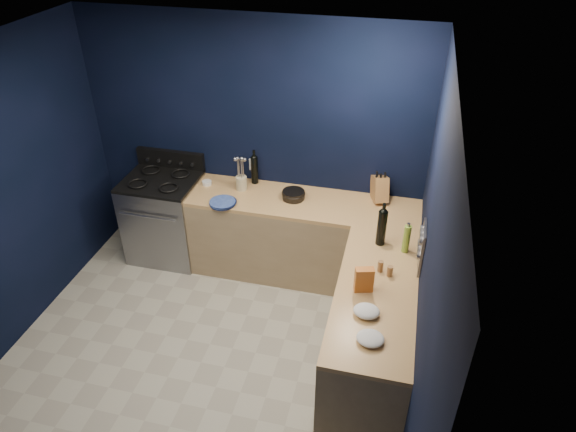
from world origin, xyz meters
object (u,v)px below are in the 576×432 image
(plate_stack, at_px, (223,203))
(knife_block, at_px, (380,189))
(utensil_crock, at_px, (241,183))
(gas_range, at_px, (166,219))
(crouton_bag, at_px, (364,280))

(plate_stack, xyz_separation_m, knife_block, (1.48, 0.46, 0.11))
(plate_stack, relative_size, utensil_crock, 1.80)
(gas_range, relative_size, knife_block, 3.73)
(plate_stack, distance_m, utensil_crock, 0.34)
(gas_range, distance_m, knife_block, 2.33)
(plate_stack, relative_size, knife_block, 1.04)
(plate_stack, bearing_deg, gas_range, 164.03)
(knife_block, relative_size, crouton_bag, 1.17)
(utensil_crock, bearing_deg, knife_block, 5.47)
(gas_range, relative_size, plate_stack, 3.58)
(gas_range, xyz_separation_m, utensil_crock, (0.86, 0.10, 0.51))
(gas_range, xyz_separation_m, crouton_bag, (2.26, -1.15, 0.55))
(utensil_crock, distance_m, crouton_bag, 1.88)
(knife_block, bearing_deg, crouton_bag, -108.18)
(plate_stack, distance_m, knife_block, 1.55)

